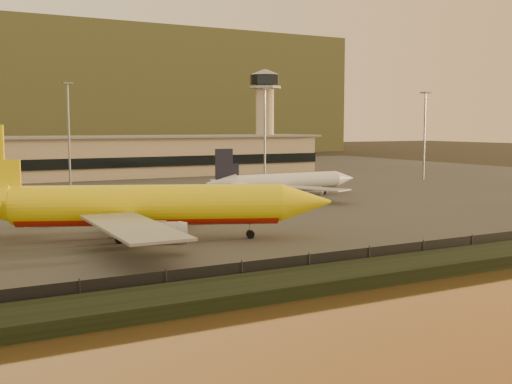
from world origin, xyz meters
The scene contains 11 objects.
ground centered at (0.00, 0.00, 0.00)m, with size 900.00×900.00×0.00m, color black.
embankment centered at (0.00, -17.00, 0.70)m, with size 320.00×7.00×1.40m, color black.
tarmac centered at (0.00, 95.00, 0.10)m, with size 320.00×220.00×0.20m, color #2D2D2D.
perimeter_fence centered at (0.00, -13.00, 1.30)m, with size 300.00×0.05×2.20m, color black.
terminal_building centered at (-14.52, 125.55, 6.25)m, with size 202.00×25.00×12.60m.
control_tower centered at (70.00, 131.00, 21.66)m, with size 11.20×11.20×35.50m.
apron_light_masts centered at (15.00, 75.00, 15.70)m, with size 152.20×12.20×25.40m.
dhl_cargo_jet centered at (-14.67, 15.42, 4.92)m, with size 50.52×47.84×15.82m.
white_narrowbody_jet centered at (30.28, 51.82, 3.46)m, with size 37.97×37.15×10.93m.
gse_vehicle_yellow centered at (8.05, 24.03, 1.12)m, with size 4.09×1.84×1.84m, color yellow.
gse_vehicle_white centered at (-24.86, 34.84, 1.21)m, with size 4.47×2.01×2.01m, color silver.
Camera 1 is at (-42.79, -68.56, 15.88)m, focal length 45.00 mm.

